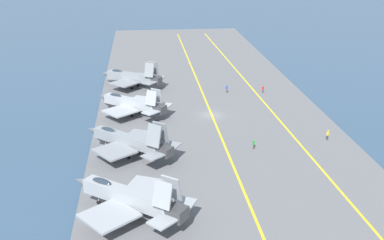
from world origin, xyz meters
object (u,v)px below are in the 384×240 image
Objects in this scene: parked_jet_third at (132,103)px; parked_jet_fourth at (132,77)px; crew_yellow_vest at (328,135)px; parked_jet_nearest at (129,197)px; crew_green_vest at (254,144)px; parked_jet_second at (129,141)px; crew_blue_vest at (227,89)px; crew_red_vest at (263,89)px.

parked_jet_third is 0.98× the size of parked_jet_fourth.
crew_yellow_vest is at bearing -135.72° from parked_jet_fourth.
parked_jet_nearest is 27.02m from crew_green_vest.
parked_jet_second reaches higher than parked_jet_fourth.
parked_jet_third is at bearing 118.99° from crew_blue_vest.
crew_yellow_vest is (2.53, -33.56, -1.57)m from parked_jet_second.
crew_yellow_vest is at bearing -85.68° from parked_jet_second.
parked_jet_second is at bearing 179.91° from parked_jet_fourth.
crew_yellow_vest is at bearing -170.36° from crew_red_vest.
crew_red_vest is (47.31, -28.79, -1.68)m from parked_jet_nearest.
crew_green_vest is 0.95× the size of crew_yellow_vest.
crew_yellow_vest is at bearing -80.47° from crew_green_vest.
parked_jet_fourth is at bearing 75.70° from crew_red_vest.
parked_jet_fourth is 8.49× the size of crew_blue_vest.
crew_red_vest is at bearing -96.38° from crew_blue_vest.
parked_jet_second is 8.89× the size of crew_red_vest.
crew_yellow_vest reaches higher than crew_red_vest.
parked_jet_nearest reaches higher than crew_blue_vest.
parked_jet_nearest is 36.69m from parked_jet_third.
crew_blue_vest reaches higher than crew_green_vest.
parked_jet_fourth is 8.49× the size of crew_yellow_vest.
crew_yellow_vest is (-27.87, -12.52, -0.00)m from crew_blue_vest.
parked_jet_fourth is (36.89, -0.06, -0.06)m from parked_jet_second.
parked_jet_third reaches higher than crew_green_vest.
parked_jet_second is 9.10× the size of crew_green_vest.
parked_jet_third is at bearing -179.38° from parked_jet_fourth.
crew_blue_vest is (-6.48, -20.98, -1.51)m from parked_jet_fourth.
parked_jet_nearest is 9.29× the size of crew_green_vest.
parked_jet_third is at bearing -0.76° from parked_jet_second.
crew_blue_vest is at bearing 24.19° from crew_yellow_vest.
parked_jet_nearest is at bearing 148.68° from crew_red_vest.
parked_jet_third is 30.66m from crew_red_vest.
parked_jet_third is (36.68, -0.06, -0.35)m from parked_jet_nearest.
parked_jet_fourth is at bearing 0.62° from parked_jet_third.
parked_jet_nearest is 1.02× the size of parked_jet_second.
parked_jet_fourth is (54.68, 0.14, -0.15)m from parked_jet_nearest.
parked_jet_second reaches higher than crew_green_vest.
parked_jet_second reaches higher than parked_jet_third.
parked_jet_third is 8.55× the size of crew_red_vest.
crew_blue_vest is (0.89, 7.94, 0.02)m from crew_red_vest.
crew_green_vest is at bearing -47.88° from parked_jet_nearest.
parked_jet_second reaches higher than crew_red_vest.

